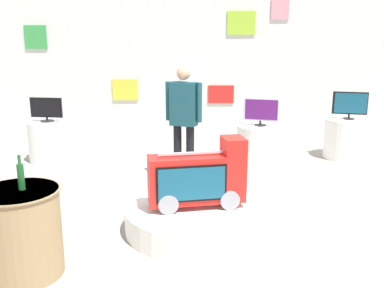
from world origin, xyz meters
The scene contains 13 objects.
ground_plane centered at (0.00, 0.00, 0.00)m, with size 30.00×30.00×0.00m, color #9E998E.
back_wall_display centered at (0.00, 4.52, 1.56)m, with size 10.84×0.13×3.12m.
main_display_pedestal centered at (-0.38, 0.33, 0.14)m, with size 1.59×1.59×0.27m, color white.
novelty_firetruck_tv centered at (-0.36, 0.33, 0.59)m, with size 1.09×0.53×0.77m.
display_pedestal_left_rear centered at (-2.91, 3.08, 0.35)m, with size 0.68×0.68×0.70m, color white.
tv_on_left_rear centered at (-2.91, 3.07, 0.92)m, with size 0.56×0.22×0.41m.
display_pedestal_center_rear centered at (0.67, 2.73, 0.35)m, with size 0.75×0.75×0.70m, color white.
tv_on_center_rear centered at (0.67, 2.73, 0.95)m, with size 0.55×0.19×0.44m.
display_pedestal_right_rear centered at (2.30, 3.32, 0.35)m, with size 0.79×0.79×0.70m, color white.
tv_on_right_rear centered at (2.30, 3.31, 0.97)m, with size 0.58×0.18×0.48m.
side_table_round centered at (-1.95, -0.62, 0.41)m, with size 0.73×0.73×0.81m.
bottle_on_side_table centered at (-1.91, -0.60, 0.93)m, with size 0.06×0.06×0.31m.
shopper_browsing_near_truck centered at (-0.56, 2.07, 1.00)m, with size 0.53×0.31×1.70m.
Camera 1 is at (-0.41, -4.18, 2.11)m, focal length 40.60 mm.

